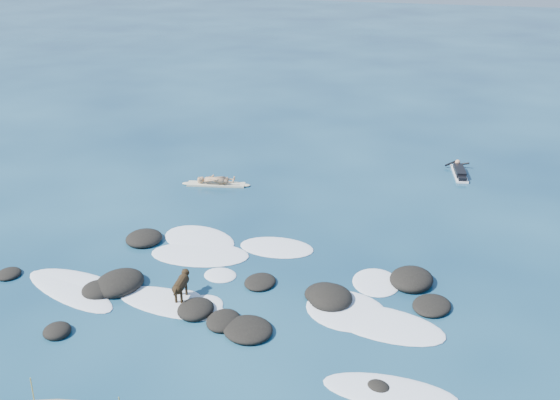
% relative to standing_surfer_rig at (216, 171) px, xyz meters
% --- Properties ---
extents(ground, '(160.00, 160.00, 0.00)m').
position_rel_standing_surfer_rig_xyz_m(ground, '(3.57, -6.72, -0.64)').
color(ground, '#0A2642').
rests_on(ground, ground).
extents(reef_rocks, '(13.71, 6.60, 0.56)m').
position_rel_standing_surfer_rig_xyz_m(reef_rocks, '(3.81, -7.59, -0.54)').
color(reef_rocks, black).
rests_on(reef_rocks, ground).
extents(breaking_foam, '(13.11, 7.87, 0.12)m').
position_rel_standing_surfer_rig_xyz_m(breaking_foam, '(3.65, -7.35, -0.63)').
color(breaking_foam, white).
rests_on(breaking_foam, ground).
extents(standing_surfer_rig, '(2.86, 0.97, 1.63)m').
position_rel_standing_surfer_rig_xyz_m(standing_surfer_rig, '(0.00, 0.00, 0.00)').
color(standing_surfer_rig, beige).
rests_on(standing_surfer_rig, ground).
extents(paddling_surfer_rig, '(1.08, 2.41, 0.42)m').
position_rel_standing_surfer_rig_xyz_m(paddling_surfer_rig, '(9.66, 4.11, -0.50)').
color(paddling_surfer_rig, white).
rests_on(paddling_surfer_rig, ground).
extents(dog, '(0.40, 1.25, 0.79)m').
position_rel_standing_surfer_rig_xyz_m(dog, '(2.30, -8.39, -0.12)').
color(dog, black).
rests_on(dog, ground).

